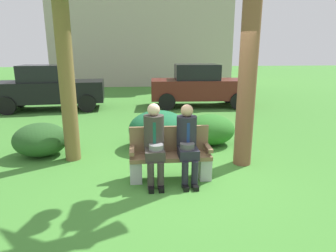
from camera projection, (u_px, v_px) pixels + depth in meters
name	position (u px, v px, depth m)	size (l,w,h in m)	color
ground_plane	(186.00, 176.00, 5.18)	(80.00, 80.00, 0.00)	#408130
park_bench	(170.00, 156.00, 5.01)	(1.39, 0.44, 0.90)	brown
seated_man_left	(154.00, 140.00, 4.78)	(0.34, 0.72, 1.34)	#38332D
seated_man_right	(187.00, 140.00, 4.84)	(0.34, 0.72, 1.31)	#23232D
shrub_near_bench	(210.00, 129.00, 6.88)	(1.15, 1.06, 0.72)	#2B6E25
shrub_mid_lawn	(159.00, 129.00, 6.64)	(1.37, 1.26, 0.86)	#1B6038
shrub_far_lawn	(41.00, 140.00, 6.12)	(1.12, 1.03, 0.70)	#295424
parked_car_near	(50.00, 88.00, 10.91)	(4.01, 1.96, 1.68)	black
parked_car_far	(199.00, 86.00, 11.59)	(3.98, 1.89, 1.68)	#591E19
building_backdrop	(141.00, 3.00, 20.71)	(11.96, 8.14, 11.04)	#B4A498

